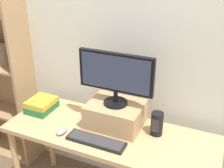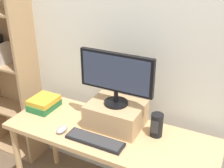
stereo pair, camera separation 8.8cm
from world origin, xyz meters
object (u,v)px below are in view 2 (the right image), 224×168
desk (110,141)px  book_stack (44,103)px  bookshelf_unit (4,61)px  keyboard (95,140)px  computer_mouse (62,129)px  desk_speaker (157,125)px  computer_monitor (116,76)px  riser_box (116,114)px

desk → book_stack: 0.66m
desk → bookshelf_unit: 1.34m
keyboard → book_stack: (-0.61, 0.21, 0.04)m
computer_mouse → bookshelf_unit: bearing=156.3°
keyboard → book_stack: bearing=161.3°
desk → desk_speaker: size_ratio=8.92×
computer_mouse → computer_monitor: bearing=39.6°
riser_box → book_stack: 0.65m
keyboard → computer_mouse: computer_mouse is taller
bookshelf_unit → computer_monitor: 1.29m
riser_box → book_stack: riser_box is taller
bookshelf_unit → computer_mouse: bearing=-23.7°
computer_mouse → desk: bearing=26.3°
computer_mouse → desk_speaker: size_ratio=0.59×
computer_monitor → computer_mouse: size_ratio=5.37×
bookshelf_unit → computer_mouse: bookshelf_unit is taller
keyboard → desk: bearing=76.7°
riser_box → computer_monitor: bearing=-90.0°
riser_box → computer_mouse: bearing=-140.2°
computer_mouse → desk_speaker: bearing=23.0°
bookshelf_unit → computer_monitor: bookshelf_unit is taller
keyboard → book_stack: size_ratio=1.76×
desk → desk_speaker: 0.38m
computer_monitor → book_stack: size_ratio=2.32×
riser_box → book_stack: (-0.65, -0.05, -0.04)m
keyboard → computer_mouse: size_ratio=4.08×
computer_monitor → computer_mouse: 0.57m
riser_box → desk_speaker: riser_box is taller
riser_box → keyboard: bearing=-97.7°
computer_monitor → desk_speaker: size_ratio=3.16×
desk → bookshelf_unit: (-1.27, 0.27, 0.33)m
bookshelf_unit → riser_box: 1.29m
bookshelf_unit → riser_box: bookshelf_unit is taller
computer_mouse → riser_box: bearing=39.8°
bookshelf_unit → book_stack: (0.63, -0.21, -0.19)m
computer_monitor → computer_mouse: (-0.31, -0.26, -0.39)m
bookshelf_unit → riser_box: size_ratio=4.84×
desk → book_stack: bearing=175.2°
bookshelf_unit → computer_mouse: (0.96, -0.42, -0.22)m
desk → book_stack: size_ratio=6.55×
riser_box → computer_monitor: (0.00, -0.00, 0.32)m
computer_monitor → book_stack: computer_monitor is taller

